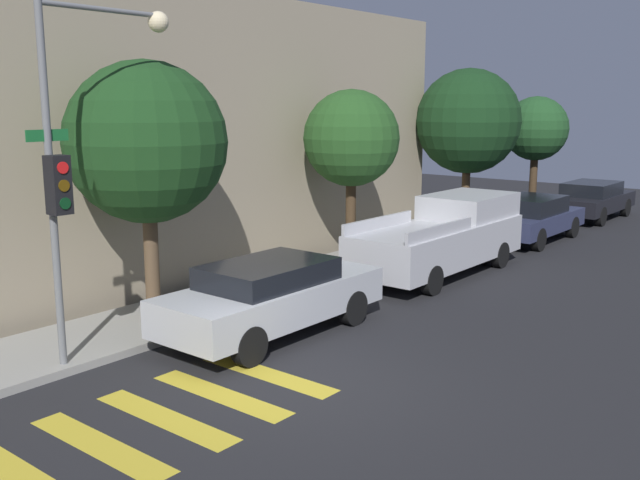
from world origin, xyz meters
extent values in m
plane|color=black|center=(0.00, 0.00, 0.00)|extent=(60.00, 60.00, 0.00)
cube|color=gray|center=(0.00, 4.33, 0.07)|extent=(26.00, 2.25, 0.14)
cube|color=gray|center=(0.00, 8.85, 3.43)|extent=(26.00, 6.00, 6.86)
cube|color=gold|center=(-4.15, 0.80, 0.00)|extent=(0.45, 2.60, 0.00)
cube|color=gold|center=(-3.12, 0.80, 0.00)|extent=(0.45, 2.60, 0.00)
cube|color=gold|center=(-2.08, 0.80, 0.00)|extent=(0.45, 2.60, 0.00)
cube|color=gold|center=(-1.05, 0.80, 0.00)|extent=(0.45, 2.60, 0.00)
cube|color=gold|center=(-0.01, 0.80, 0.00)|extent=(0.45, 2.60, 0.00)
cylinder|color=slate|center=(-2.00, 3.45, 2.94)|extent=(0.12, 0.12, 5.88)
cube|color=black|center=(-2.00, 3.24, 3.05)|extent=(0.30, 0.30, 0.90)
cylinder|color=red|center=(-2.00, 3.08, 3.32)|extent=(0.18, 0.02, 0.18)
cylinder|color=#593D0A|center=(-2.00, 3.08, 3.05)|extent=(0.18, 0.02, 0.18)
cylinder|color=#0C3819|center=(-2.00, 3.08, 2.78)|extent=(0.18, 0.02, 0.18)
cube|color=#19662D|center=(-2.00, 3.45, 3.79)|extent=(0.70, 0.02, 0.18)
cylinder|color=slate|center=(-0.90, 3.45, 5.73)|extent=(2.20, 0.08, 0.08)
sphere|color=#F9E5B2|center=(0.20, 3.45, 5.63)|extent=(0.36, 0.36, 0.36)
cube|color=#B7BABF|center=(1.52, 2.10, 0.67)|extent=(4.63, 1.77, 0.66)
cube|color=black|center=(1.40, 2.10, 1.21)|extent=(2.41, 1.56, 0.41)
cylinder|color=black|center=(2.95, 2.90, 0.34)|extent=(0.69, 0.22, 0.69)
cylinder|color=black|center=(2.95, 1.30, 0.34)|extent=(0.69, 0.22, 0.69)
cylinder|color=black|center=(0.08, 2.90, 0.34)|extent=(0.69, 0.22, 0.69)
cylinder|color=black|center=(0.08, 1.30, 0.34)|extent=(0.69, 0.22, 0.69)
cube|color=#BCBCC1|center=(7.61, 2.10, 0.82)|extent=(5.68, 1.92, 0.94)
cube|color=#BCBCC1|center=(9.17, 2.10, 1.59)|extent=(2.55, 1.77, 0.61)
cube|color=#BCBCC1|center=(6.19, 2.95, 1.43)|extent=(2.84, 0.08, 0.28)
cube|color=#BCBCC1|center=(6.19, 1.25, 1.43)|extent=(2.84, 0.08, 0.28)
cylinder|color=black|center=(9.37, 2.97, 0.34)|extent=(0.69, 0.22, 0.69)
cylinder|color=black|center=(9.37, 1.23, 0.34)|extent=(0.69, 0.22, 0.69)
cylinder|color=black|center=(5.85, 2.97, 0.34)|extent=(0.69, 0.22, 0.69)
cylinder|color=black|center=(5.85, 1.23, 0.34)|extent=(0.69, 0.22, 0.69)
cube|color=#2D3351|center=(13.44, 2.10, 0.62)|extent=(4.43, 1.80, 0.55)
cube|color=black|center=(13.33, 2.10, 1.15)|extent=(2.30, 1.59, 0.51)
cylinder|color=black|center=(14.81, 2.91, 0.34)|extent=(0.69, 0.22, 0.69)
cylinder|color=black|center=(14.81, 1.29, 0.34)|extent=(0.69, 0.22, 0.69)
cylinder|color=black|center=(12.07, 2.91, 0.34)|extent=(0.69, 0.22, 0.69)
cylinder|color=black|center=(12.07, 1.29, 0.34)|extent=(0.69, 0.22, 0.69)
cube|color=black|center=(19.03, 2.10, 0.63)|extent=(4.63, 1.81, 0.57)
cube|color=black|center=(18.91, 2.10, 1.15)|extent=(2.41, 1.59, 0.47)
cylinder|color=black|center=(20.47, 2.91, 0.34)|extent=(0.69, 0.22, 0.69)
cylinder|color=black|center=(20.47, 1.29, 0.34)|extent=(0.69, 0.22, 0.69)
cylinder|color=black|center=(17.60, 2.91, 0.34)|extent=(0.69, 0.22, 0.69)
cylinder|color=black|center=(17.60, 1.29, 0.34)|extent=(0.69, 0.22, 0.69)
cylinder|color=brown|center=(0.58, 4.43, 1.20)|extent=(0.29, 0.29, 2.39)
sphere|color=#193D19|center=(0.58, 4.43, 3.55)|extent=(3.07, 3.07, 3.07)
cylinder|color=#42301E|center=(7.07, 4.43, 1.22)|extent=(0.27, 0.27, 2.44)
sphere|color=#234C1E|center=(7.07, 4.43, 3.38)|extent=(2.50, 2.50, 2.50)
cylinder|color=#4C3823|center=(13.46, 4.43, 1.20)|extent=(0.27, 0.27, 2.41)
sphere|color=#143316|center=(13.46, 4.43, 3.69)|extent=(3.41, 3.41, 3.41)
cylinder|color=#42301E|center=(19.05, 4.43, 1.18)|extent=(0.29, 0.29, 2.37)
sphere|color=#1E4721|center=(19.05, 4.43, 3.30)|extent=(2.47, 2.47, 2.47)
camera|label=1|loc=(-7.85, -6.65, 4.28)|focal=40.00mm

